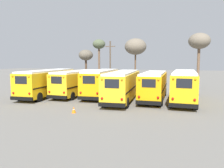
{
  "coord_description": "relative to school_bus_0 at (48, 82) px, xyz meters",
  "views": [
    {
      "loc": [
        7.39,
        -24.47,
        4.39
      ],
      "look_at": [
        0.0,
        -0.08,
        1.64
      ],
      "focal_mm": 35.0,
      "sensor_mm": 36.0,
      "label": 1
    }
  ],
  "objects": [
    {
      "name": "ground_plane",
      "position": [
        8.07,
        0.93,
        -1.76
      ],
      "size": [
        160.0,
        160.0,
        0.0
      ],
      "primitive_type": "plane",
      "color": "#66635E"
    },
    {
      "name": "school_bus_0",
      "position": [
        0.0,
        0.0,
        0.0
      ],
      "size": [
        3.09,
        10.69,
        3.22
      ],
      "color": "yellow",
      "rests_on": "ground"
    },
    {
      "name": "school_bus_1",
      "position": [
        3.23,
        1.65,
        -0.07
      ],
      "size": [
        2.69,
        9.89,
        3.1
      ],
      "color": "yellow",
      "rests_on": "ground"
    },
    {
      "name": "school_bus_2",
      "position": [
        6.46,
        1.7,
        -0.01
      ],
      "size": [
        3.0,
        9.53,
        3.23
      ],
      "color": "#E5A00C",
      "rests_on": "ground"
    },
    {
      "name": "school_bus_3",
      "position": [
        9.69,
        -0.25,
        -0.02
      ],
      "size": [
        3.04,
        10.88,
        3.19
      ],
      "color": "yellow",
      "rests_on": "ground"
    },
    {
      "name": "school_bus_4",
      "position": [
        12.92,
        0.98,
        -0.07
      ],
      "size": [
        2.46,
        9.37,
        3.1
      ],
      "color": "#E5A00C",
      "rests_on": "ground"
    },
    {
      "name": "school_bus_5",
      "position": [
        16.15,
        0.91,
        0.02
      ],
      "size": [
        2.75,
        10.39,
        3.27
      ],
      "color": "yellow",
      "rests_on": "ground"
    },
    {
      "name": "utility_pole",
      "position": [
        4.02,
        13.14,
        2.33
      ],
      "size": [
        1.8,
        0.25,
        7.77
      ],
      "color": "brown",
      "rests_on": "ground"
    },
    {
      "name": "bare_tree_0",
      "position": [
        -1.15,
        14.4,
        3.51
      ],
      "size": [
        2.67,
        2.67,
        6.41
      ],
      "color": "#473323",
      "rests_on": "ground"
    },
    {
      "name": "bare_tree_1",
      "position": [
        0.12,
        18.1,
        5.55
      ],
      "size": [
        2.54,
        2.54,
        8.62
      ],
      "color": "brown",
      "rests_on": "ground"
    },
    {
      "name": "bare_tree_2",
      "position": [
        18.45,
        12.98,
        5.47
      ],
      "size": [
        3.27,
        3.27,
        8.62
      ],
      "color": "brown",
      "rests_on": "ground"
    },
    {
      "name": "bare_tree_3",
      "position": [
        7.61,
        17.72,
        5.22
      ],
      "size": [
        4.1,
        4.1,
        8.55
      ],
      "color": "brown",
      "rests_on": "ground"
    },
    {
      "name": "traffic_cone",
      "position": [
        7.17,
        -7.25,
        -1.48
      ],
      "size": [
        0.36,
        0.36,
        0.55
      ],
      "color": "orange",
      "rests_on": "ground"
    }
  ]
}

